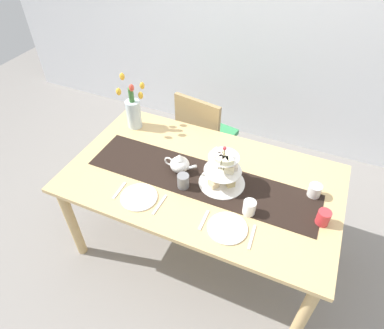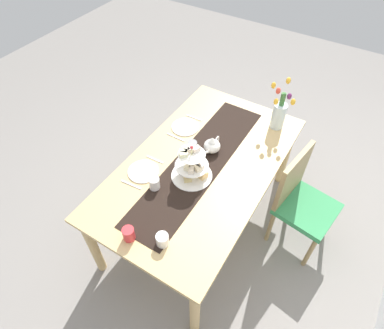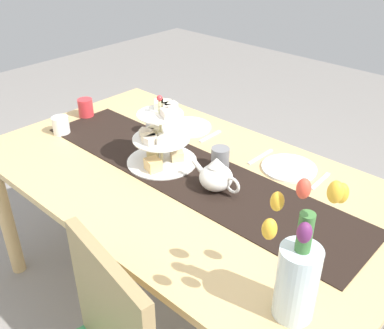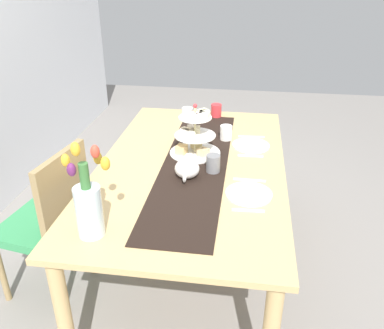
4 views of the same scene
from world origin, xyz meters
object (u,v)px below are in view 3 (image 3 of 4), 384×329
Objects in this scene: tiered_cake_stand at (161,141)px; dinner_plate_left at (289,168)px; tulip_vase at (298,271)px; mug_orange at (86,108)px; knife_left at (260,157)px; mug_white_text at (154,125)px; cream_jug at (61,125)px; teapot at (216,176)px; mug_grey at (220,158)px; knife_right at (168,119)px; dinner_plate_right at (188,127)px; fork_right at (210,136)px; fork_left at (320,181)px; dining_table at (186,193)px.

tiered_cake_stand is 0.55m from dinner_plate_left.
tulip_vase reaches higher than mug_orange.
mug_white_text is (0.51, 0.16, 0.04)m from knife_left.
teapot is at bearing -171.22° from cream_jug.
tiered_cake_stand is at bearing 49.32° from knife_left.
teapot is 0.15m from mug_grey.
mug_orange is (0.85, 0.06, -0.00)m from mug_grey.
dinner_plate_right is at bearing 180.00° from knife_right.
tulip_vase is 1.19m from dinner_plate_right.
mug_white_text reaches higher than dinner_plate_right.
fork_right is 1.58× the size of mug_orange.
fork_left is 0.82m from mug_white_text.
mug_white_text reaches higher than dining_table.
tulip_vase reaches higher than mug_grey.
tiered_cake_stand reaches higher than dining_table.
fork_right is 0.88× the size of knife_right.
cream_jug is at bearing 28.59° from knife_left.
mug_orange is at bearing 28.25° from dinner_plate_right.
tiered_cake_stand reaches higher than teapot.
mug_orange is (0.94, -0.07, -0.01)m from teapot.
mug_white_text is at bearing -24.39° from tulip_vase.
tiered_cake_stand is (0.14, 0.00, 0.20)m from dining_table.
dinner_plate_left reaches higher than knife_right.
mug_grey is 0.45m from mug_white_text.
mug_grey is at bearing 29.01° from fork_left.
cream_jug is 0.50× the size of knife_right.
teapot reaches higher than dining_table.
dinner_plate_right is 1.35× the size of knife_right.
tulip_vase is 0.77m from mug_grey.
tulip_vase is 4.68× the size of mug_orange.
dining_table is 18.89× the size of mug_grey.
mug_orange reaches higher than dinner_plate_left.
teapot is 1.04× the size of dinner_plate_right.
cream_jug is at bearing 42.17° from mug_white_text.
mug_grey is (0.21, 0.20, 0.05)m from dinner_plate_left.
cream_jug is 0.89× the size of mug_white_text.
knife_left is 0.54m from mug_white_text.
tiered_cake_stand is 1.79× the size of knife_left.
dinner_plate_right reaches higher than fork_right.
knife_left is at bearing -113.76° from dining_table.
dinner_plate_right is (-0.41, -0.46, -0.04)m from cream_jug.
fork_right is at bearing -46.41° from teapot.
dinner_plate_left is at bearing 0.00° from fork_left.
fork_left and knife_right have the same top height.
dining_table is 7.53× the size of teapot.
cream_jug is at bearing 39.79° from fork_right.
mug_grey is at bearing -161.39° from cream_jug.
mug_orange reaches higher than fork_right.
knife_right is 0.55m from mug_grey.
dining_table is 0.45m from dinner_plate_left.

